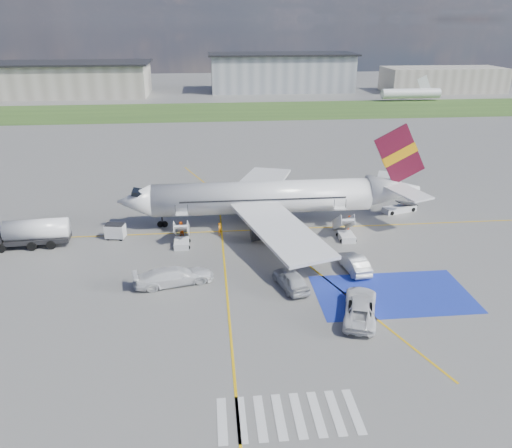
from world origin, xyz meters
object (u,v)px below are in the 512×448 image
(car_silver_b, at_px, (354,263))
(van_white_b, at_px, (174,273))
(belt_loader, at_px, (400,209))
(fuel_tanker, at_px, (27,236))
(gpu_cart, at_px, (115,232))
(car_silver_a, at_px, (291,279))
(airliner, at_px, (274,197))
(van_white_a, at_px, (361,304))

(car_silver_b, bearing_deg, van_white_b, -4.06)
(belt_loader, bearing_deg, fuel_tanker, 171.25)
(gpu_cart, relative_size, car_silver_a, 0.46)
(airliner, height_order, van_white_a, airliner)
(airliner, relative_size, fuel_tanker, 3.99)
(van_white_a, bearing_deg, airliner, -59.82)
(car_silver_a, xyz_separation_m, van_white_b, (-10.83, 1.80, 0.24))
(airliner, distance_m, belt_loader, 17.16)
(gpu_cart, relative_size, car_silver_b, 0.47)
(car_silver_a, bearing_deg, car_silver_b, -172.74)
(van_white_b, bearing_deg, van_white_a, -126.31)
(belt_loader, height_order, van_white_b, van_white_b)
(gpu_cart, relative_size, belt_loader, 0.47)
(fuel_tanker, bearing_deg, van_white_a, -31.78)
(gpu_cart, height_order, van_white_b, van_white_b)
(fuel_tanker, distance_m, belt_loader, 44.99)
(van_white_b, bearing_deg, gpu_cart, 19.81)
(belt_loader, height_order, car_silver_b, car_silver_b)
(airliner, relative_size, car_silver_b, 7.34)
(fuel_tanker, bearing_deg, car_silver_b, -18.90)
(car_silver_a, distance_m, van_white_a, 7.23)
(airliner, height_order, fuel_tanker, airliner)
(car_silver_b, bearing_deg, belt_loader, -131.37)
(car_silver_a, relative_size, van_white_b, 0.90)
(car_silver_b, bearing_deg, fuel_tanker, -22.08)
(fuel_tanker, bearing_deg, car_silver_a, -27.47)
(airliner, bearing_deg, van_white_a, -77.98)
(gpu_cart, bearing_deg, fuel_tanker, -161.84)
(gpu_cart, height_order, van_white_a, van_white_a)
(airliner, distance_m, van_white_a, 21.72)
(gpu_cart, height_order, belt_loader, gpu_cart)
(airliner, height_order, belt_loader, airliner)
(belt_loader, bearing_deg, car_silver_b, -141.13)
(fuel_tanker, bearing_deg, van_white_b, -35.42)
(belt_loader, distance_m, car_silver_b, 18.70)
(gpu_cart, xyz_separation_m, van_white_a, (23.05, -18.27, 0.24))
(airliner, distance_m, van_white_b, 18.30)
(gpu_cart, xyz_separation_m, car_silver_b, (24.80, -10.32, 0.03))
(airliner, xyz_separation_m, car_silver_b, (6.24, -13.17, -2.57))
(fuel_tanker, relative_size, car_silver_b, 1.84)
(fuel_tanker, relative_size, gpu_cart, 3.95)
(gpu_cart, distance_m, belt_loader, 35.67)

